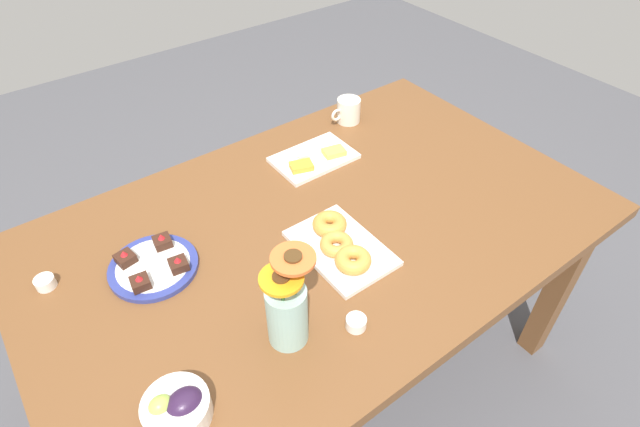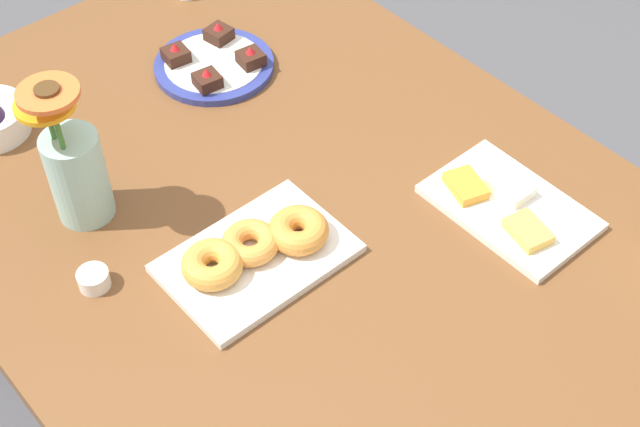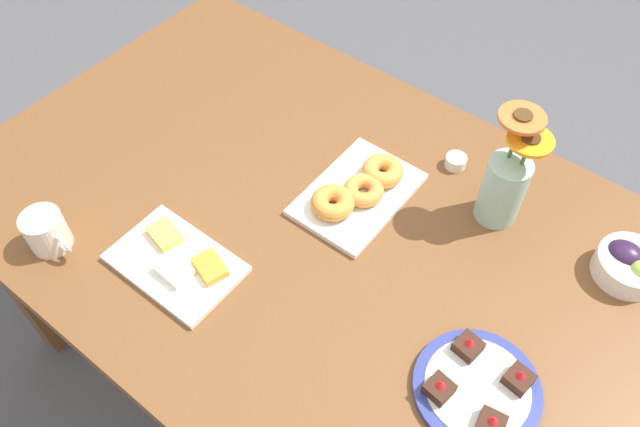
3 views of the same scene
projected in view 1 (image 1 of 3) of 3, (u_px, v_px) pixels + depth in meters
name	position (u px, v px, depth m)	size (l,w,h in m)	color
ground_plane	(320.00, 365.00, 1.90)	(6.00, 6.00, 0.00)	#4C4C51
dining_table	(320.00, 245.00, 1.46)	(1.60, 1.00, 0.74)	brown
coffee_mug	(348.00, 110.00, 1.78)	(0.12, 0.08, 0.09)	silver
grape_bowl	(177.00, 408.00, 0.97)	(0.13, 0.13, 0.07)	white
cheese_platter	(314.00, 158.00, 1.62)	(0.26, 0.17, 0.03)	white
croissant_platter	(340.00, 245.00, 1.31)	(0.19, 0.28, 0.05)	white
jam_cup_honey	(356.00, 322.00, 1.14)	(0.05, 0.05, 0.03)	white
jam_cup_berry	(45.00, 282.00, 1.23)	(0.05, 0.05, 0.03)	white
dessert_plate	(153.00, 266.00, 1.27)	(0.23, 0.23, 0.05)	navy
flower_vase	(287.00, 310.00, 1.06)	(0.12, 0.10, 0.27)	#99C1B7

